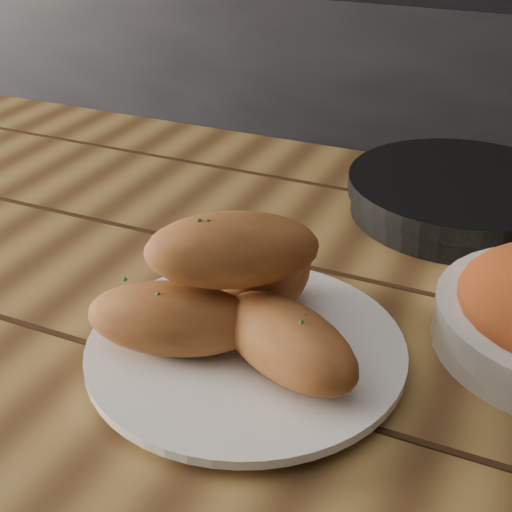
{
  "coord_description": "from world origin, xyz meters",
  "views": [
    {
      "loc": [
        0.82,
        0.19,
        1.12
      ],
      "look_at": [
        0.61,
        0.64,
        0.84
      ],
      "focal_mm": 50.0,
      "sensor_mm": 36.0,
      "label": 1
    }
  ],
  "objects_px": {
    "plate": "(246,351)",
    "bread_rolls": "(239,298)",
    "table": "(257,400)",
    "skillet": "(464,196)"
  },
  "relations": [
    {
      "from": "table",
      "to": "bread_rolls",
      "type": "distance_m",
      "value": 0.18
    },
    {
      "from": "table",
      "to": "skillet",
      "type": "bearing_deg",
      "value": 65.5
    },
    {
      "from": "plate",
      "to": "bread_rolls",
      "type": "height_order",
      "value": "bread_rolls"
    },
    {
      "from": "plate",
      "to": "bread_rolls",
      "type": "distance_m",
      "value": 0.05
    },
    {
      "from": "plate",
      "to": "table",
      "type": "bearing_deg",
      "value": 106.29
    },
    {
      "from": "plate",
      "to": "skillet",
      "type": "height_order",
      "value": "skillet"
    },
    {
      "from": "plate",
      "to": "skillet",
      "type": "bearing_deg",
      "value": 72.26
    },
    {
      "from": "bread_rolls",
      "to": "skillet",
      "type": "height_order",
      "value": "bread_rolls"
    },
    {
      "from": "skillet",
      "to": "bread_rolls",
      "type": "bearing_deg",
      "value": -108.31
    },
    {
      "from": "table",
      "to": "plate",
      "type": "bearing_deg",
      "value": -73.71
    }
  ]
}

